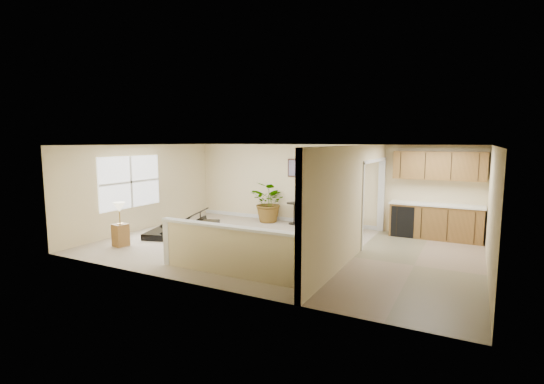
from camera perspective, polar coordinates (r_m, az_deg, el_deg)
The scene contains 20 objects.
floor at distance 9.80m, azimuth 1.15°, elevation -7.98°, with size 9.00×9.00×0.00m, color #B8A88F.
back_wall at distance 12.29m, azimuth 7.39°, elevation 1.02°, with size 9.00×0.04×2.50m, color beige.
front_wall at distance 7.02m, azimuth -9.79°, elevation -3.77°, with size 9.00×0.04×2.50m, color beige.
left_wall at distance 12.21m, azimuth -18.11°, elevation 0.68°, with size 0.04×6.00×2.50m, color beige.
right_wall at distance 8.58m, azimuth 29.22°, elevation -2.58°, with size 0.04×6.00×2.50m, color beige.
ceiling at distance 9.45m, azimuth 1.19°, elevation 6.79°, with size 9.00×6.00×0.04m, color silver.
kitchen_vinyl at distance 8.92m, azimuth 19.89°, elevation -9.96°, with size 2.70×6.00×0.01m, color gray.
interior_partition at distance 9.15m, azimuth 12.04°, elevation -1.44°, with size 0.18×5.99×2.50m.
pony_half_wall at distance 7.70m, azimuth -6.04°, elevation -8.30°, with size 3.42×0.22×1.00m.
left_window at distance 11.84m, azimuth -19.83°, elevation 1.38°, with size 0.05×2.15×1.45m, color white.
wall_art_left at distance 12.57m, azimuth 3.31°, elevation 3.50°, with size 0.48×0.04×0.58m.
wall_mirror at distance 12.11m, azimuth 8.72°, elevation 3.52°, with size 0.55×0.04×0.55m.
kitchen_cabinets at distance 11.38m, azimuth 22.14°, elevation -1.90°, with size 2.36×0.65×2.33m.
piano at distance 11.22m, azimuth -12.72°, elevation -2.78°, with size 2.26×2.25×1.56m.
piano_bench at distance 10.13m, azimuth -9.23°, elevation -5.93°, with size 0.43×0.84×0.56m, color black.
loveseat at distance 12.02m, azimuth 8.21°, elevation -3.56°, with size 1.85×1.41×0.88m.
accent_table at distance 12.38m, azimuth 3.22°, elevation -2.67°, with size 0.47×0.47×0.69m.
palm_plant at distance 12.64m, azimuth -0.31°, elevation -1.52°, with size 1.41×1.30×1.31m.
small_plant at distance 11.52m, azimuth 11.56°, elevation -4.56°, with size 0.34×0.34×0.58m.
lamp_stand at distance 10.51m, azimuth -21.12°, elevation -4.83°, with size 0.39×0.39×1.10m.
Camera 1 is at (4.19, -8.47, 2.59)m, focal length 26.00 mm.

